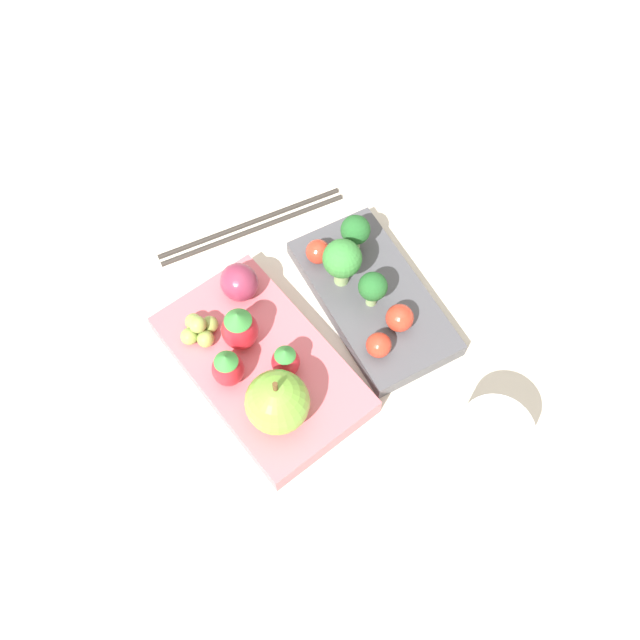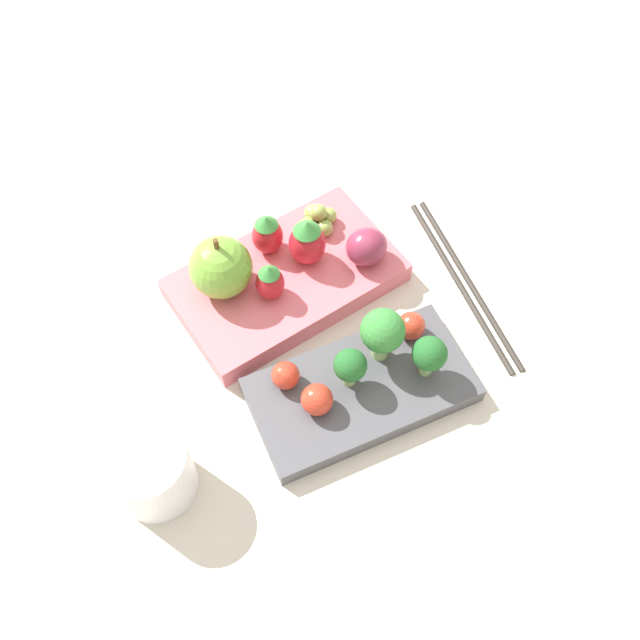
{
  "view_description": "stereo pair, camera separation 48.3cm",
  "coord_description": "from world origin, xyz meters",
  "px_view_note": "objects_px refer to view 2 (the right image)",
  "views": [
    {
      "loc": [
        0.27,
        -0.19,
        0.62
      ],
      "look_at": [
        0.0,
        -0.01,
        0.03
      ],
      "focal_mm": 40.0,
      "sensor_mm": 36.0,
      "label": 1
    },
    {
      "loc": [
        0.17,
        0.28,
        0.56
      ],
      "look_at": [
        0.0,
        -0.01,
        0.03
      ],
      "focal_mm": 40.0,
      "sensor_mm": 36.0,
      "label": 2
    }
  ],
  "objects_px": {
    "grape_cluster": "(318,219)",
    "plum": "(367,247)",
    "broccoli_floret_0": "(350,366)",
    "strawberry_0": "(270,282)",
    "bento_box_savoury": "(357,392)",
    "chopsticks_pair": "(464,281)",
    "strawberry_1": "(307,242)",
    "drinking_cup": "(152,472)",
    "cherry_tomato_1": "(317,399)",
    "strawberry_2": "(271,232)",
    "broccoli_floret_2": "(383,332)",
    "cherry_tomato_2": "(411,326)",
    "bento_box_fruit": "(286,280)",
    "cherry_tomato_0": "(285,375)",
    "broccoli_floret_1": "(429,355)",
    "apple": "(221,267)"
  },
  "relations": [
    {
      "from": "cherry_tomato_2",
      "to": "chopsticks_pair",
      "type": "bearing_deg",
      "value": -162.01
    },
    {
      "from": "bento_box_fruit",
      "to": "cherry_tomato_2",
      "type": "distance_m",
      "value": 0.13
    },
    {
      "from": "bento_box_savoury",
      "to": "strawberry_0",
      "type": "xyz_separation_m",
      "value": [
        0.02,
        -0.12,
        0.03
      ]
    },
    {
      "from": "bento_box_fruit",
      "to": "apple",
      "type": "distance_m",
      "value": 0.07
    },
    {
      "from": "bento_box_savoury",
      "to": "drinking_cup",
      "type": "xyz_separation_m",
      "value": [
        0.18,
        -0.01,
        0.02
      ]
    },
    {
      "from": "broccoli_floret_2",
      "to": "strawberry_0",
      "type": "distance_m",
      "value": 0.11
    },
    {
      "from": "broccoli_floret_2",
      "to": "strawberry_2",
      "type": "distance_m",
      "value": 0.15
    },
    {
      "from": "bento_box_fruit",
      "to": "cherry_tomato_1",
      "type": "distance_m",
      "value": 0.14
    },
    {
      "from": "broccoli_floret_0",
      "to": "chopsticks_pair",
      "type": "height_order",
      "value": "broccoli_floret_0"
    },
    {
      "from": "strawberry_0",
      "to": "strawberry_2",
      "type": "distance_m",
      "value": 0.05
    },
    {
      "from": "bento_box_fruit",
      "to": "broccoli_floret_0",
      "type": "xyz_separation_m",
      "value": [
        0.01,
        0.12,
        0.03
      ]
    },
    {
      "from": "broccoli_floret_0",
      "to": "strawberry_0",
      "type": "distance_m",
      "value": 0.11
    },
    {
      "from": "cherry_tomato_0",
      "to": "strawberry_2",
      "type": "bearing_deg",
      "value": -114.16
    },
    {
      "from": "cherry_tomato_2",
      "to": "strawberry_2",
      "type": "bearing_deg",
      "value": -67.25
    },
    {
      "from": "cherry_tomato_2",
      "to": "strawberry_1",
      "type": "xyz_separation_m",
      "value": [
        0.04,
        -0.11,
        0.02
      ]
    },
    {
      "from": "broccoli_floret_1",
      "to": "strawberry_0",
      "type": "distance_m",
      "value": 0.16
    },
    {
      "from": "bento_box_savoury",
      "to": "cherry_tomato_2",
      "type": "xyz_separation_m",
      "value": [
        -0.07,
        -0.02,
        0.02
      ]
    },
    {
      "from": "bento_box_fruit",
      "to": "broccoli_floret_2",
      "type": "height_order",
      "value": "broccoli_floret_2"
    },
    {
      "from": "bento_box_savoury",
      "to": "strawberry_0",
      "type": "relative_size",
      "value": 4.96
    },
    {
      "from": "cherry_tomato_0",
      "to": "cherry_tomato_1",
      "type": "height_order",
      "value": "cherry_tomato_1"
    },
    {
      "from": "broccoli_floret_1",
      "to": "chopsticks_pair",
      "type": "bearing_deg",
      "value": -145.26
    },
    {
      "from": "broccoli_floret_0",
      "to": "chopsticks_pair",
      "type": "relative_size",
      "value": 0.21
    },
    {
      "from": "bento_box_savoury",
      "to": "broccoli_floret_2",
      "type": "xyz_separation_m",
      "value": [
        -0.03,
        -0.02,
        0.05
      ]
    },
    {
      "from": "cherry_tomato_1",
      "to": "strawberry_2",
      "type": "distance_m",
      "value": 0.17
    },
    {
      "from": "strawberry_0",
      "to": "chopsticks_pair",
      "type": "relative_size",
      "value": 0.19
    },
    {
      "from": "broccoli_floret_0",
      "to": "drinking_cup",
      "type": "height_order",
      "value": "drinking_cup"
    },
    {
      "from": "plum",
      "to": "strawberry_0",
      "type": "bearing_deg",
      "value": -6.07
    },
    {
      "from": "apple",
      "to": "chopsticks_pair",
      "type": "distance_m",
      "value": 0.23
    },
    {
      "from": "plum",
      "to": "grape_cluster",
      "type": "distance_m",
      "value": 0.06
    },
    {
      "from": "broccoli_floret_0",
      "to": "chopsticks_pair",
      "type": "xyz_separation_m",
      "value": [
        -0.16,
        -0.04,
        -0.04
      ]
    },
    {
      "from": "broccoli_floret_1",
      "to": "cherry_tomato_0",
      "type": "relative_size",
      "value": 1.88
    },
    {
      "from": "broccoli_floret_2",
      "to": "grape_cluster",
      "type": "relative_size",
      "value": 1.5
    },
    {
      "from": "broccoli_floret_2",
      "to": "strawberry_1",
      "type": "bearing_deg",
      "value": -88.16
    },
    {
      "from": "grape_cluster",
      "to": "plum",
      "type": "bearing_deg",
      "value": 108.04
    },
    {
      "from": "bento_box_fruit",
      "to": "apple",
      "type": "height_order",
      "value": "apple"
    },
    {
      "from": "broccoli_floret_0",
      "to": "strawberry_1",
      "type": "bearing_deg",
      "value": -104.61
    },
    {
      "from": "apple",
      "to": "chopsticks_pair",
      "type": "bearing_deg",
      "value": 154.18
    },
    {
      "from": "bento_box_fruit",
      "to": "strawberry_1",
      "type": "bearing_deg",
      "value": -170.91
    },
    {
      "from": "strawberry_1",
      "to": "drinking_cup",
      "type": "height_order",
      "value": "strawberry_1"
    },
    {
      "from": "cherry_tomato_1",
      "to": "cherry_tomato_0",
      "type": "bearing_deg",
      "value": -71.65
    },
    {
      "from": "bento_box_savoury",
      "to": "cherry_tomato_1",
      "type": "distance_m",
      "value": 0.05
    },
    {
      "from": "cherry_tomato_1",
      "to": "apple",
      "type": "xyz_separation_m",
      "value": [
        0.01,
        -0.15,
        0.02
      ]
    },
    {
      "from": "cherry_tomato_2",
      "to": "bento_box_fruit",
      "type": "bearing_deg",
      "value": -59.62
    },
    {
      "from": "cherry_tomato_1",
      "to": "chopsticks_pair",
      "type": "distance_m",
      "value": 0.2
    },
    {
      "from": "strawberry_0",
      "to": "plum",
      "type": "height_order",
      "value": "strawberry_0"
    },
    {
      "from": "broccoli_floret_2",
      "to": "cherry_tomato_1",
      "type": "height_order",
      "value": "broccoli_floret_2"
    },
    {
      "from": "broccoli_floret_1",
      "to": "grape_cluster",
      "type": "distance_m",
      "value": 0.18
    },
    {
      "from": "plum",
      "to": "grape_cluster",
      "type": "bearing_deg",
      "value": -71.96
    },
    {
      "from": "bento_box_savoury",
      "to": "grape_cluster",
      "type": "bearing_deg",
      "value": -109.61
    },
    {
      "from": "cherry_tomato_0",
      "to": "cherry_tomato_2",
      "type": "height_order",
      "value": "same"
    }
  ]
}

